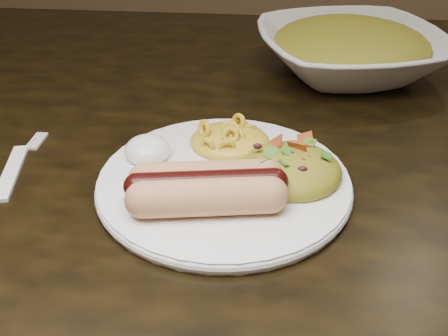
# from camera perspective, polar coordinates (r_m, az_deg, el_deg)

# --- Properties ---
(table) EXTENTS (1.60, 0.90, 0.75)m
(table) POSITION_cam_1_polar(r_m,az_deg,el_deg) (0.69, -7.63, -1.90)
(table) COLOR black
(table) RESTS_ON floor
(plate) EXTENTS (0.32, 0.32, 0.01)m
(plate) POSITION_cam_1_polar(r_m,az_deg,el_deg) (0.51, 0.00, -1.55)
(plate) COLOR white
(plate) RESTS_ON table
(hotdog) EXTENTS (0.12, 0.08, 0.03)m
(hotdog) POSITION_cam_1_polar(r_m,az_deg,el_deg) (0.46, -1.92, -2.05)
(hotdog) COLOR #E59866
(hotdog) RESTS_ON plate
(mac_and_cheese) EXTENTS (0.10, 0.09, 0.03)m
(mac_and_cheese) POSITION_cam_1_polar(r_m,az_deg,el_deg) (0.55, 0.66, 4.04)
(mac_and_cheese) COLOR gold
(mac_and_cheese) RESTS_ON plate
(sour_cream) EXTENTS (0.06, 0.06, 0.03)m
(sour_cream) POSITION_cam_1_polar(r_m,az_deg,el_deg) (0.54, -8.37, 2.53)
(sour_cream) COLOR white
(sour_cream) RESTS_ON plate
(taco_salad) EXTENTS (0.10, 0.09, 0.04)m
(taco_salad) POSITION_cam_1_polar(r_m,az_deg,el_deg) (0.50, 7.33, 0.73)
(taco_salad) COLOR #A26113
(taco_salad) RESTS_ON plate
(fork) EXTENTS (0.05, 0.14, 0.00)m
(fork) POSITION_cam_1_polar(r_m,az_deg,el_deg) (0.58, -22.13, -0.41)
(fork) COLOR white
(fork) RESTS_ON table
(serving_bowl) EXTENTS (0.31, 0.31, 0.06)m
(serving_bowl) POSITION_cam_1_polar(r_m,az_deg,el_deg) (0.78, 13.51, 12.14)
(serving_bowl) COLOR white
(serving_bowl) RESTS_ON table
(bowl_filling) EXTENTS (0.23, 0.23, 0.05)m
(bowl_filling) POSITION_cam_1_polar(r_m,az_deg,el_deg) (0.77, 13.69, 13.45)
(bowl_filling) COLOR #A26113
(bowl_filling) RESTS_ON serving_bowl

